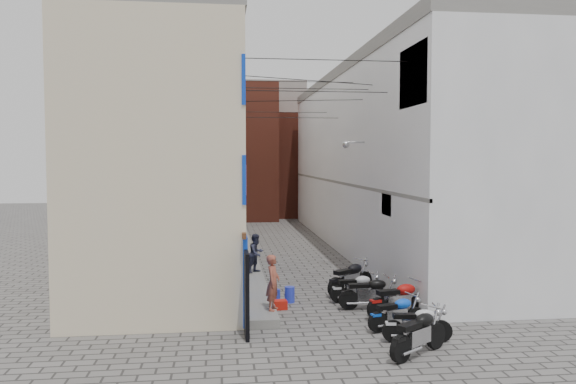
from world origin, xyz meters
name	(u,v)px	position (x,y,z in m)	size (l,w,h in m)	color
ground	(339,327)	(0.00, 0.00, 0.00)	(90.00, 90.00, 0.00)	#5E5B59
plinth	(243,248)	(-2.05, 13.00, 0.12)	(0.90, 26.00, 0.25)	slate
building_left	(182,160)	(-4.98, 12.95, 4.50)	(5.10, 27.00, 9.00)	beige
building_right	(382,159)	(5.00, 13.00, 4.51)	(5.94, 26.00, 9.00)	silver
building_far_brick_left	(236,153)	(-2.00, 28.00, 5.00)	(6.00, 6.00, 10.00)	brown
building_far_brick_right	(297,165)	(3.00, 30.00, 4.00)	(5.00, 6.00, 8.00)	brown
building_far_concrete	(257,147)	(0.00, 34.00, 5.50)	(8.00, 5.00, 11.00)	slate
far_shopfront	(265,205)	(0.00, 25.20, 1.20)	(2.00, 0.30, 2.40)	black
overhead_wires	(300,94)	(0.00, 7.64, 7.12)	(5.80, 13.02, 1.32)	black
motorcycle_a	(419,331)	(1.37, -2.39, 0.58)	(0.64, 2.02, 1.17)	black
motorcycle_b	(417,322)	(1.66, -1.48, 0.51)	(0.55, 1.75, 1.01)	silver
motorcycle_c	(397,311)	(1.48, -0.44, 0.50)	(0.55, 1.74, 1.01)	blue
motorcycle_d	(399,297)	(1.90, 0.64, 0.59)	(0.64, 2.04, 1.18)	#9F0E0B
motorcycle_e	(370,291)	(1.31, 1.61, 0.56)	(0.61, 1.93, 1.12)	black
motorcycle_f	(357,286)	(1.12, 2.52, 0.51)	(0.56, 1.77, 1.02)	#B3B2B8
motorcycle_g	(351,276)	(1.17, 3.63, 0.60)	(0.66, 2.09, 1.21)	black
person_a	(273,282)	(-1.70, 1.00, 1.04)	(0.58, 0.38, 1.58)	#9E4D39
person_b	(256,253)	(-1.83, 6.35, 0.98)	(0.71, 0.55, 1.46)	#2D2F44
water_jug_near	(276,296)	(-1.46, 2.63, 0.23)	(0.29, 0.29, 0.45)	#2536BC
water_jug_far	(290,295)	(-1.01, 2.74, 0.25)	(0.32, 0.32, 0.50)	blue
red_crate	(280,305)	(-1.41, 1.98, 0.13)	(0.43, 0.32, 0.27)	red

